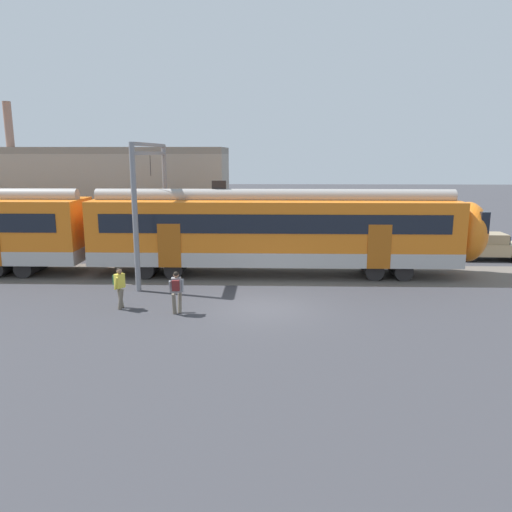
# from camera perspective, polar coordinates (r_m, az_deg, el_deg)

# --- Properties ---
(ground_plane) EXTENTS (160.00, 160.00, 0.00)m
(ground_plane) POSITION_cam_1_polar(r_m,az_deg,el_deg) (19.97, 0.93, -5.98)
(ground_plane) COLOR #38383D
(track_bed) EXTENTS (80.00, 4.40, 0.01)m
(track_bed) POSITION_cam_1_polar(r_m,az_deg,el_deg) (27.57, -21.54, -1.82)
(track_bed) COLOR #605951
(track_bed) RESTS_ON ground
(pedestrian_yellow) EXTENTS (0.53, 0.67, 1.67)m
(pedestrian_yellow) POSITION_cam_1_polar(r_m,az_deg,el_deg) (20.37, -15.35, -3.15)
(pedestrian_yellow) COLOR #6B6051
(pedestrian_yellow) RESTS_ON ground
(pedestrian_grey) EXTENTS (0.53, 0.65, 1.67)m
(pedestrian_grey) POSITION_cam_1_polar(r_m,az_deg,el_deg) (19.26, -9.09, -3.72)
(pedestrian_grey) COLOR #6B6051
(pedestrian_grey) RESTS_ON ground
(parked_car_tan) EXTENTS (4.07, 1.89, 1.54)m
(parked_car_tan) POSITION_cam_1_polar(r_m,az_deg,el_deg) (31.74, 25.09, 1.01)
(parked_car_tan) COLOR tan
(parked_car_tan) RESTS_ON ground
(catenary_gantry) EXTENTS (0.24, 6.64, 6.53)m
(catenary_gantry) POSITION_cam_1_polar(r_m,az_deg,el_deg) (25.37, -11.87, 7.50)
(catenary_gantry) COLOR gray
(catenary_gantry) RESTS_ON ground
(background_building) EXTENTS (16.99, 5.00, 9.20)m
(background_building) POSITION_cam_1_polar(r_m,az_deg,el_deg) (33.84, -18.05, 6.30)
(background_building) COLOR gray
(background_building) RESTS_ON ground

